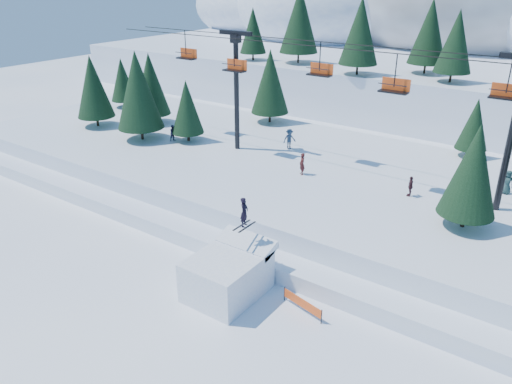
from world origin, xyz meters
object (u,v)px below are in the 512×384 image
Objects in this scene: chairlift at (355,89)px; banner_far at (411,306)px; banner_near at (302,303)px; jump_kicker at (228,273)px.

banner_far is (9.33, -11.18, -8.78)m from chairlift.
banner_near is (4.32, -14.38, -8.78)m from chairlift.
chairlift is (0.10, 15.34, 7.97)m from jump_kicker.
chairlift is 17.39m from banner_near.
chairlift reaches higher than banner_near.
banner_far is (5.01, 3.20, 0.00)m from banner_near.
chairlift reaches higher than banner_far.
banner_near is at bearing -147.48° from banner_far.
banner_near is at bearing -73.28° from chairlift.
banner_near is 1.04× the size of banner_far.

